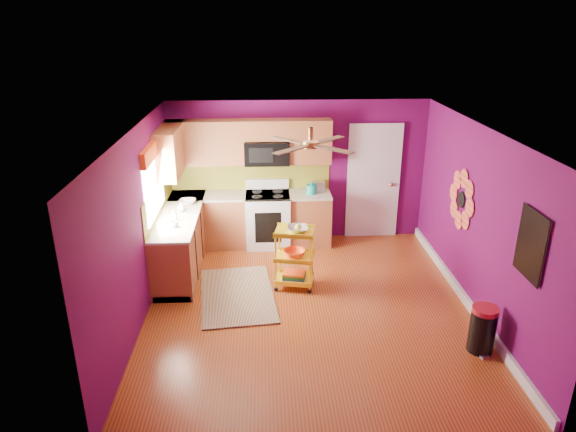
{
  "coord_description": "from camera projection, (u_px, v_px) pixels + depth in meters",
  "views": [
    {
      "loc": [
        -0.6,
        -6.23,
        3.82
      ],
      "look_at": [
        -0.28,
        0.4,
        1.22
      ],
      "focal_mm": 32.0,
      "sensor_mm": 36.0,
      "label": 1
    }
  ],
  "objects": [
    {
      "name": "room_envelope",
      "position": [
        313.0,
        197.0,
        6.62
      ],
      "size": [
        4.54,
        5.04,
        2.52
      ],
      "color": "#5E0A4E",
      "rests_on": "ground"
    },
    {
      "name": "shag_rug",
      "position": [
        237.0,
        295.0,
        7.51
      ],
      "size": [
        1.21,
        1.79,
        0.02
      ],
      "primitive_type": "cube",
      "rotation": [
        0.0,
        0.0,
        0.11
      ],
      "color": "#321D10",
      "rests_on": "ground"
    },
    {
      "name": "counter_cup",
      "position": [
        174.0,
        224.0,
        7.48
      ],
      "size": [
        0.11,
        0.11,
        0.09
      ],
      "primitive_type": "imported",
      "color": "white",
      "rests_on": "lower_cabinets"
    },
    {
      "name": "rolling_cart",
      "position": [
        295.0,
        255.0,
        7.57
      ],
      "size": [
        0.63,
        0.51,
        1.02
      ],
      "color": "yellow",
      "rests_on": "ground"
    },
    {
      "name": "ground",
      "position": [
        309.0,
        307.0,
        7.22
      ],
      "size": [
        5.0,
        5.0,
        0.0
      ],
      "primitive_type": "plane",
      "color": "maroon",
      "rests_on": "ground"
    },
    {
      "name": "right_wall_art",
      "position": [
        489.0,
        217.0,
        6.47
      ],
      "size": [
        0.04,
        2.74,
        1.04
      ],
      "color": "black",
      "rests_on": "ground"
    },
    {
      "name": "soap_bottle_a",
      "position": [
        174.0,
        215.0,
        7.69
      ],
      "size": [
        0.08,
        0.08,
        0.17
      ],
      "primitive_type": "imported",
      "color": "#EA3F72",
      "rests_on": "lower_cabinets"
    },
    {
      "name": "teal_kettle",
      "position": [
        312.0,
        189.0,
        8.87
      ],
      "size": [
        0.18,
        0.18,
        0.21
      ],
      "color": "#159F91",
      "rests_on": "lower_cabinets"
    },
    {
      "name": "toaster",
      "position": [
        318.0,
        186.0,
        8.99
      ],
      "size": [
        0.22,
        0.15,
        0.18
      ],
      "primitive_type": "cube",
      "color": "beige",
      "rests_on": "lower_cabinets"
    },
    {
      "name": "soap_bottle_b",
      "position": [
        181.0,
        207.0,
        8.07
      ],
      "size": [
        0.12,
        0.12,
        0.16
      ],
      "primitive_type": "imported",
      "color": "white",
      "rests_on": "lower_cabinets"
    },
    {
      "name": "ceiling_fan",
      "position": [
        311.0,
        144.0,
        6.57
      ],
      "size": [
        1.01,
        1.01,
        0.26
      ],
      "color": "#BF8C3F",
      "rests_on": "ground"
    },
    {
      "name": "upper_cabinetry",
      "position": [
        225.0,
        146.0,
        8.52
      ],
      "size": [
        2.8,
        2.3,
        1.26
      ],
      "color": "brown",
      "rests_on": "ground"
    },
    {
      "name": "left_window",
      "position": [
        153.0,
        169.0,
        7.46
      ],
      "size": [
        0.08,
        1.35,
        1.08
      ],
      "color": "white",
      "rests_on": "ground"
    },
    {
      "name": "lower_cabinets",
      "position": [
        221.0,
        230.0,
        8.69
      ],
      "size": [
        2.81,
        2.31,
        0.94
      ],
      "color": "brown",
      "rests_on": "ground"
    },
    {
      "name": "panel_door",
      "position": [
        373.0,
        183.0,
        9.2
      ],
      "size": [
        0.95,
        0.11,
        2.15
      ],
      "color": "white",
      "rests_on": "ground"
    },
    {
      "name": "electric_range",
      "position": [
        268.0,
        219.0,
        9.03
      ],
      "size": [
        0.76,
        0.66,
        1.13
      ],
      "color": "white",
      "rests_on": "ground"
    },
    {
      "name": "counter_dish",
      "position": [
        187.0,
        202.0,
        8.42
      ],
      "size": [
        0.27,
        0.27,
        0.07
      ],
      "primitive_type": "imported",
      "color": "white",
      "rests_on": "lower_cabinets"
    },
    {
      "name": "trash_can",
      "position": [
        482.0,
        329.0,
        6.18
      ],
      "size": [
        0.4,
        0.4,
        0.6
      ],
      "color": "black",
      "rests_on": "ground"
    }
  ]
}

